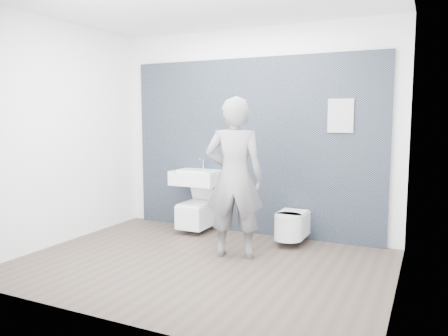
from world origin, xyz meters
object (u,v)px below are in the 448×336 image
at_px(washbasin, 197,177).
at_px(toilet_square, 197,213).
at_px(toilet_rounded, 291,225).
at_px(visitor, 234,178).

xyz_separation_m(washbasin, toilet_square, (0.00, -0.03, -0.51)).
bearing_deg(toilet_rounded, visitor, -121.50).
bearing_deg(visitor, toilet_rounded, -138.00).
bearing_deg(toilet_square, visitor, -39.69).
relative_size(toilet_square, toilet_rounded, 1.22).
bearing_deg(visitor, washbasin, -57.10).
height_order(washbasin, toilet_rounded, washbasin).
xyz_separation_m(toilet_square, toilet_rounded, (1.38, -0.03, -0.02)).
distance_m(toilet_rounded, visitor, 1.09).
relative_size(toilet_rounded, visitor, 0.32).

